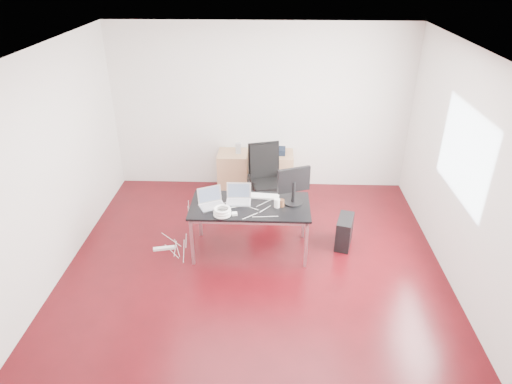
{
  "coord_description": "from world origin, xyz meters",
  "views": [
    {
      "loc": [
        0.22,
        -4.9,
        3.75
      ],
      "look_at": [
        0.0,
        0.55,
        0.85
      ],
      "focal_mm": 32.0,
      "sensor_mm": 36.0,
      "label": 1
    }
  ],
  "objects_px": {
    "desk": "(250,208)",
    "office_chair": "(266,176)",
    "filing_cabinet_left": "(233,172)",
    "filing_cabinet_right": "(278,172)",
    "pc_tower": "(344,232)"
  },
  "relations": [
    {
      "from": "desk",
      "to": "filing_cabinet_right",
      "type": "height_order",
      "value": "desk"
    },
    {
      "from": "pc_tower",
      "to": "desk",
      "type": "bearing_deg",
      "value": -156.82
    },
    {
      "from": "filing_cabinet_left",
      "to": "pc_tower",
      "type": "height_order",
      "value": "filing_cabinet_left"
    },
    {
      "from": "office_chair",
      "to": "filing_cabinet_right",
      "type": "relative_size",
      "value": 1.54
    },
    {
      "from": "desk",
      "to": "office_chair",
      "type": "relative_size",
      "value": 1.48
    },
    {
      "from": "office_chair",
      "to": "filing_cabinet_left",
      "type": "distance_m",
      "value": 0.92
    },
    {
      "from": "office_chair",
      "to": "filing_cabinet_right",
      "type": "xyz_separation_m",
      "value": [
        0.19,
        0.66,
        -0.26
      ]
    },
    {
      "from": "office_chair",
      "to": "pc_tower",
      "type": "distance_m",
      "value": 1.55
    },
    {
      "from": "desk",
      "to": "filing_cabinet_left",
      "type": "height_order",
      "value": "desk"
    },
    {
      "from": "pc_tower",
      "to": "filing_cabinet_left",
      "type": "bearing_deg",
      "value": 151.57
    },
    {
      "from": "office_chair",
      "to": "filing_cabinet_left",
      "type": "height_order",
      "value": "office_chair"
    },
    {
      "from": "filing_cabinet_right",
      "to": "office_chair",
      "type": "bearing_deg",
      "value": -106.35
    },
    {
      "from": "desk",
      "to": "pc_tower",
      "type": "xyz_separation_m",
      "value": [
        1.33,
        0.18,
        -0.46
      ]
    },
    {
      "from": "office_chair",
      "to": "pc_tower",
      "type": "height_order",
      "value": "office_chair"
    },
    {
      "from": "desk",
      "to": "pc_tower",
      "type": "distance_m",
      "value": 1.42
    }
  ]
}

